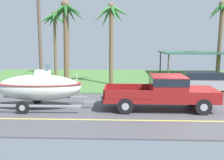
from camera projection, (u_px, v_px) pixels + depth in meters
The scene contains 10 objects.
ground at pixel (165, 84), 21.37m from camera, with size 36.00×22.00×0.11m.
pickup_truck_towing at pixel (167, 91), 13.10m from camera, with size 5.97×2.09×1.79m.
boat_on_trailer at pixel (39, 87), 13.36m from camera, with size 5.87×2.38×2.37m.
parked_sedan_far at pixel (204, 82), 18.12m from camera, with size 4.71×1.89×1.38m.
carport_awning at pixel (196, 53), 25.84m from camera, with size 6.90×5.58×2.47m.
palm_tree_near_right at pixel (221, 21), 23.43m from camera, with size 2.87×2.83×7.22m.
palm_tree_mid at pixel (112, 24), 20.13m from camera, with size 3.25×2.82×6.56m.
palm_tree_far_left at pixel (54, 24), 26.03m from camera, with size 3.12×3.30×6.58m.
palm_tree_far_right at pixel (66, 22), 19.26m from camera, with size 2.82×3.08×6.62m.
utility_pole at pixel (40, 36), 17.98m from camera, with size 0.24×1.80×7.50m.
Camera 1 is at (-3.59, -12.86, 3.56)m, focal length 40.49 mm.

